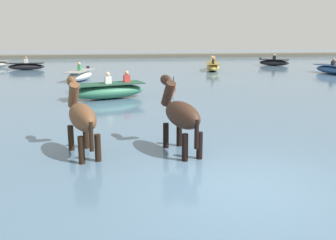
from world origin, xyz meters
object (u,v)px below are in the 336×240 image
(horse_lead_dark_bay, at_px, (181,116))
(boat_near_port, at_px, (213,67))
(boat_distant_west, at_px, (274,62))
(boat_far_inshore, at_px, (80,75))
(boat_mid_outer, at_px, (333,70))
(channel_buoy, at_px, (173,87))
(horse_trailing_bay, at_px, (82,118))
(boat_near_starboard, at_px, (108,91))
(boat_distant_east, at_px, (26,66))

(horse_lead_dark_bay, xyz_separation_m, boat_near_port, (5.55, 18.40, -0.54))
(boat_distant_west, bearing_deg, boat_far_inshore, -152.15)
(boat_mid_outer, height_order, channel_buoy, boat_mid_outer)
(horse_trailing_bay, relative_size, boat_distant_west, 0.81)
(horse_lead_dark_bay, height_order, boat_near_starboard, horse_lead_dark_bay)
(boat_distant_east, bearing_deg, boat_near_port, -10.21)
(boat_near_port, distance_m, boat_mid_outer, 8.21)
(horse_trailing_bay, distance_m, boat_near_port, 19.86)
(horse_lead_dark_bay, xyz_separation_m, horse_trailing_bay, (-2.20, 0.12, -0.01))
(boat_near_starboard, bearing_deg, boat_distant_west, 46.77)
(boat_near_starboard, bearing_deg, horse_lead_dark_bay, -76.16)
(boat_distant_west, height_order, channel_buoy, boat_distant_west)
(horse_lead_dark_bay, distance_m, boat_distant_west, 24.92)
(horse_trailing_bay, relative_size, boat_near_port, 0.67)
(horse_lead_dark_bay, distance_m, boat_near_starboard, 7.64)
(boat_near_starboard, bearing_deg, channel_buoy, 32.95)
(horse_lead_dark_bay, xyz_separation_m, boat_mid_outer, (13.08, 15.14, -0.55))
(boat_near_port, bearing_deg, boat_distant_east, 169.79)
(boat_distant_east, bearing_deg, horse_lead_dark_bay, -68.46)
(horse_lead_dark_bay, relative_size, boat_near_port, 0.68)
(boat_near_port, distance_m, boat_near_starboard, 13.24)
(boat_far_inshore, bearing_deg, boat_mid_outer, 4.68)
(horse_lead_dark_bay, height_order, boat_mid_outer, horse_lead_dark_bay)
(boat_distant_west, bearing_deg, boat_mid_outer, -79.55)
(boat_far_inshore, bearing_deg, boat_near_starboard, -74.57)
(boat_far_inshore, bearing_deg, horse_lead_dark_bay, -75.42)
(boat_near_port, relative_size, channel_buoy, 4.77)
(horse_trailing_bay, relative_size, channel_buoy, 3.20)
(boat_far_inshore, relative_size, boat_distant_west, 1.19)
(horse_trailing_bay, distance_m, boat_mid_outer, 21.44)
(boat_far_inshore, xyz_separation_m, channel_buoy, (4.84, -4.38, -0.15))
(boat_far_inshore, height_order, boat_near_starboard, boat_near_starboard)
(boat_distant_west, distance_m, channel_buoy, 16.40)
(horse_lead_dark_bay, relative_size, boat_distant_east, 0.79)
(boat_near_port, relative_size, boat_near_starboard, 0.94)
(boat_near_starboard, bearing_deg, boat_mid_outer, 27.46)
(boat_near_port, distance_m, boat_far_inshore, 10.24)
(boat_near_port, bearing_deg, channel_buoy, -115.48)
(horse_lead_dark_bay, distance_m, boat_near_port, 19.23)
(boat_mid_outer, bearing_deg, horse_lead_dark_bay, -130.83)
(boat_near_port, bearing_deg, boat_near_starboard, -123.82)
(channel_buoy, bearing_deg, boat_far_inshore, 137.83)
(horse_lead_dark_bay, height_order, boat_distant_east, horse_lead_dark_bay)
(boat_near_starboard, relative_size, channel_buoy, 5.10)
(horse_trailing_bay, xyz_separation_m, boat_distant_west, (14.03, 21.80, -0.56))
(horse_lead_dark_bay, distance_m, boat_distant_east, 22.46)
(horse_lead_dark_bay, distance_m, boat_mid_outer, 20.02)
(horse_lead_dark_bay, relative_size, boat_far_inshore, 0.68)
(horse_trailing_bay, height_order, channel_buoy, horse_trailing_bay)
(boat_distant_east, relative_size, channel_buoy, 4.10)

